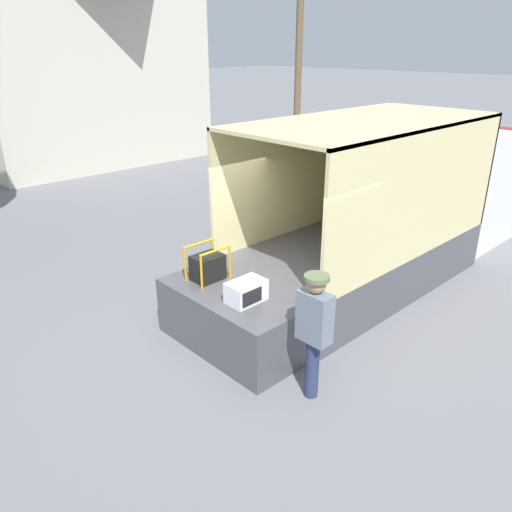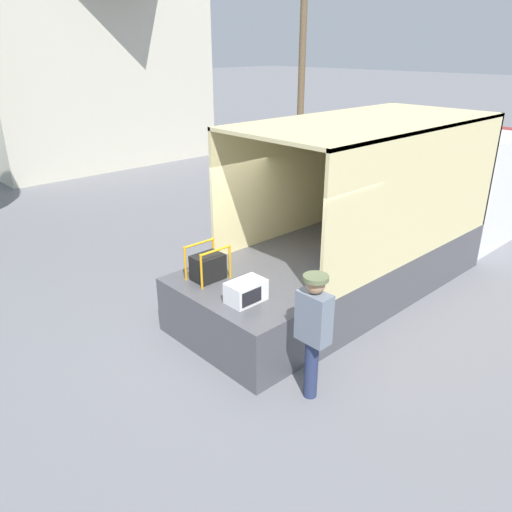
# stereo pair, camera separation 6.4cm
# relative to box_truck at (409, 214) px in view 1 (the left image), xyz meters

# --- Properties ---
(ground_plane) EXTENTS (160.00, 160.00, 0.00)m
(ground_plane) POSITION_rel_box_truck_xyz_m (-4.39, -0.00, -1.01)
(ground_plane) COLOR slate
(box_truck) EXTENTS (7.47, 2.45, 3.14)m
(box_truck) POSITION_rel_box_truck_xyz_m (0.00, 0.00, 0.00)
(box_truck) COLOR white
(box_truck) RESTS_ON ground
(tailgate_deck) EXTENTS (1.19, 2.32, 0.92)m
(tailgate_deck) POSITION_rel_box_truck_xyz_m (-4.99, -0.00, -0.55)
(tailgate_deck) COLOR #4C4C51
(tailgate_deck) RESTS_ON ground
(microwave) EXTENTS (0.56, 0.37, 0.31)m
(microwave) POSITION_rel_box_truck_xyz_m (-5.04, -0.37, 0.07)
(microwave) COLOR white
(microwave) RESTS_ON tailgate_deck
(portable_generator) EXTENTS (0.59, 0.44, 0.56)m
(portable_generator) POSITION_rel_box_truck_xyz_m (-4.96, 0.58, 0.13)
(portable_generator) COLOR black
(portable_generator) RESTS_ON tailgate_deck
(worker_person) EXTENTS (0.32, 0.44, 1.77)m
(worker_person) POSITION_rel_box_truck_xyz_m (-5.04, -1.64, 0.08)
(worker_person) COLOR navy
(worker_person) RESTS_ON ground
(pickup_truck_red) EXTENTS (5.58, 2.01, 1.60)m
(pickup_truck_red) POSITION_rel_box_truck_xyz_m (8.07, 1.60, -0.36)
(pickup_truck_red) COLOR maroon
(pickup_truck_red) RESTS_ON ground
(house_backdrop) EXTENTS (8.75, 8.27, 8.71)m
(house_backdrop) POSITION_rel_box_truck_xyz_m (-0.11, 15.69, 3.43)
(house_backdrop) COLOR beige
(house_backdrop) RESTS_ON ground
(utility_pole) EXTENTS (1.80, 0.28, 8.42)m
(utility_pole) POSITION_rel_box_truck_xyz_m (6.92, 9.50, 3.36)
(utility_pole) COLOR brown
(utility_pole) RESTS_ON ground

